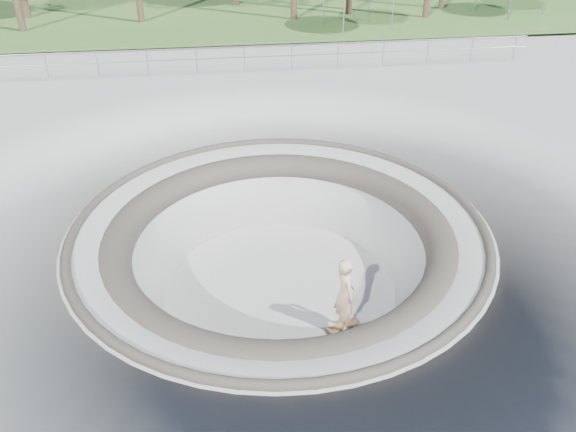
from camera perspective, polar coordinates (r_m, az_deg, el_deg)
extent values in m
plane|color=#A3A29D|center=(13.81, -0.90, -1.03)|extent=(180.00, 180.00, 0.00)
torus|color=#A3A29D|center=(14.99, -0.84, -7.45)|extent=(14.00, 14.00, 4.00)
cylinder|color=#A3A29D|center=(14.96, -0.84, -7.30)|extent=(6.60, 6.60, 0.10)
torus|color=#453F37|center=(13.82, -0.90, -1.10)|extent=(10.24, 10.24, 0.24)
torus|color=#453F37|center=(14.06, -0.89, -2.57)|extent=(8.91, 8.91, 0.81)
ellipsoid|color=brown|center=(71.02, -25.75, 17.72)|extent=(50.40, 36.00, 23.40)
ellipsoid|color=brown|center=(73.73, -0.28, 19.95)|extent=(61.60, 44.00, 28.60)
cylinder|color=#96989E|center=(24.38, -4.49, 16.80)|extent=(25.00, 0.05, 0.05)
cylinder|color=#96989E|center=(24.50, -4.44, 15.78)|extent=(25.00, 0.05, 0.05)
cube|color=olive|center=(13.75, 5.59, -11.03)|extent=(0.84, 0.52, 0.02)
cylinder|color=#A7A7AC|center=(13.78, 5.58, -11.14)|extent=(0.10, 0.17, 0.04)
cylinder|color=#A7A7AC|center=(13.78, 5.58, -11.14)|extent=(0.10, 0.17, 0.04)
cylinder|color=white|center=(13.78, 5.58, -11.16)|extent=(0.07, 0.05, 0.06)
cylinder|color=white|center=(13.78, 5.58, -11.16)|extent=(0.07, 0.05, 0.06)
cylinder|color=white|center=(13.78, 5.58, -11.16)|extent=(0.07, 0.05, 0.06)
cylinder|color=white|center=(13.78, 5.58, -11.16)|extent=(0.07, 0.05, 0.06)
imported|color=beige|center=(13.11, 5.81, -7.90)|extent=(0.56, 0.77, 1.94)
cylinder|color=#96989E|center=(29.51, 5.03, 19.77)|extent=(0.06, 0.06, 2.11)
cylinder|color=#96989E|center=(30.19, 10.32, 19.69)|extent=(0.06, 0.06, 2.11)
cylinder|color=#96989E|center=(32.08, 3.97, 20.80)|extent=(0.06, 0.06, 2.11)
cylinder|color=#96989E|center=(32.71, 8.90, 20.74)|extent=(0.06, 0.06, 2.11)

